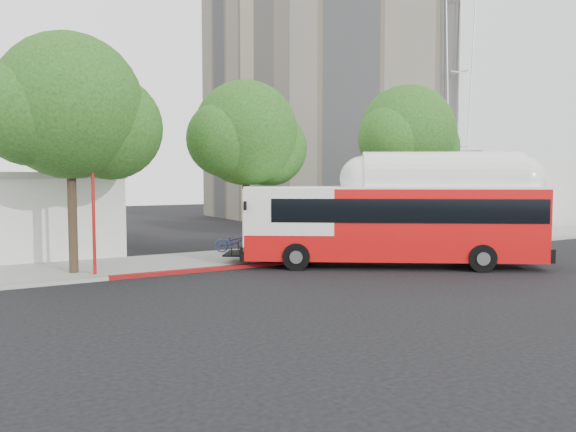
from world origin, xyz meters
The scene contains 11 objects.
ground centered at (0.00, 0.00, 0.00)m, with size 120.00×120.00×0.00m, color black.
sidewalk centered at (0.00, 6.50, 0.07)m, with size 60.00×5.00×0.15m, color gray.
curb_strip centered at (0.00, 3.90, 0.07)m, with size 60.00×0.30×0.15m, color gray.
red_curb_segment centered at (-3.00, 3.90, 0.08)m, with size 10.00×0.32×0.16m, color maroon.
street_tree_left centered at (-8.53, 5.56, 6.60)m, with size 6.67×5.80×9.74m.
street_tree_mid centered at (-0.59, 6.06, 5.91)m, with size 5.75×5.00×8.62m.
street_tree_right centered at (9.44, 5.86, 6.26)m, with size 6.21×5.40×9.18m.
apartment_tower centered at (18.00, 28.00, 17.62)m, with size 18.00×18.00×37.00m.
horizon_block centered at (30.00, 16.00, 3.00)m, with size 20.00×12.00×6.00m, color silver.
transit_bus centered at (3.86, 0.91, 1.93)m, with size 12.97×9.67×4.13m.
signal_pole centered at (-8.35, 4.62, 2.33)m, with size 0.13×0.43×4.55m.
Camera 1 is at (-12.75, -18.39, 4.03)m, focal length 35.00 mm.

